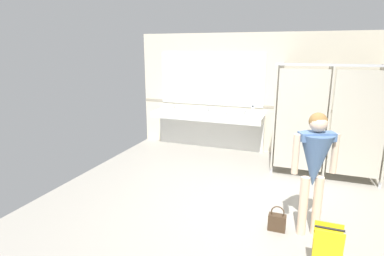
# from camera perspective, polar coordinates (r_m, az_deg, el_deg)

# --- Properties ---
(ground_plane) EXTENTS (6.22, 6.63, 0.10)m
(ground_plane) POSITION_cam_1_polar(r_m,az_deg,el_deg) (4.78, 8.37, -15.68)
(ground_plane) COLOR #9E998E
(wall_back) EXTENTS (6.22, 0.12, 2.66)m
(wall_back) POSITION_cam_1_polar(r_m,az_deg,el_deg) (7.27, 14.02, 5.92)
(wall_back) COLOR beige
(wall_back) RESTS_ON ground_plane
(wall_back_tile_band) EXTENTS (6.22, 0.01, 0.06)m
(wall_back_tile_band) POSITION_cam_1_polar(r_m,az_deg,el_deg) (7.25, 13.83, 3.67)
(wall_back_tile_band) COLOR #9E937F
(wall_back_tile_band) RESTS_ON wall_back
(vanity_counter) EXTENTS (2.59, 0.57, 0.99)m
(vanity_counter) POSITION_cam_1_polar(r_m,az_deg,el_deg) (7.41, 2.80, 1.07)
(vanity_counter) COLOR silver
(vanity_counter) RESTS_ON ground_plane
(mirror_panel) EXTENTS (2.49, 0.02, 1.20)m
(mirror_panel) POSITION_cam_1_polar(r_m,az_deg,el_deg) (7.45, 3.38, 8.80)
(mirror_panel) COLOR silver
(mirror_panel) RESTS_ON wall_back
(bathroom_stalls) EXTENTS (1.89, 1.32, 2.07)m
(bathroom_stalls) POSITION_cam_1_polar(r_m,az_deg,el_deg) (6.36, 23.25, 1.79)
(bathroom_stalls) COLOR #B2AD9E
(bathroom_stalls) RESTS_ON ground_plane
(person_standing) EXTENTS (0.53, 0.53, 1.59)m
(person_standing) POSITION_cam_1_polar(r_m,az_deg,el_deg) (4.14, 21.24, -5.47)
(person_standing) COLOR beige
(person_standing) RESTS_ON ground_plane
(handbag) EXTENTS (0.22, 0.12, 0.34)m
(handbag) POSITION_cam_1_polar(r_m,az_deg,el_deg) (4.44, 15.07, -16.01)
(handbag) COLOR #3F2D1E
(handbag) RESTS_ON ground_plane
(soap_dispenser) EXTENTS (0.07, 0.07, 0.21)m
(soap_dispenser) POSITION_cam_1_polar(r_m,az_deg,el_deg) (7.18, 10.87, 3.05)
(soap_dispenser) COLOR white
(soap_dispenser) RESTS_ON vanity_counter
(paper_cup) EXTENTS (0.07, 0.07, 0.09)m
(paper_cup) POSITION_cam_1_polar(r_m,az_deg,el_deg) (7.05, 6.04, 2.64)
(paper_cup) COLOR beige
(paper_cup) RESTS_ON vanity_counter
(wet_floor_sign) EXTENTS (0.28, 0.19, 0.59)m
(wet_floor_sign) POSITION_cam_1_polar(r_m,az_deg,el_deg) (3.72, 23.15, -19.89)
(wet_floor_sign) COLOR yellow
(wet_floor_sign) RESTS_ON ground_plane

